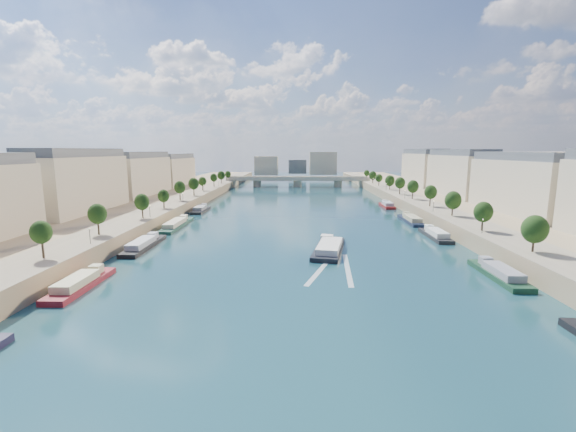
{
  "coord_description": "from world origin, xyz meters",
  "views": [
    {
      "loc": [
        -0.24,
        -63.45,
        28.42
      ],
      "look_at": [
        -3.51,
        73.61,
        5.0
      ],
      "focal_mm": 24.0,
      "sensor_mm": 36.0,
      "label": 1
    }
  ],
  "objects": [
    {
      "name": "quay_left",
      "position": [
        -72.0,
        100.0,
        2.5
      ],
      "size": [
        44.0,
        520.0,
        5.0
      ],
      "primitive_type": "cube",
      "color": "#9E8460",
      "rests_on": "ground"
    },
    {
      "name": "moored_barges_right",
      "position": [
        45.5,
        55.61,
        0.84
      ],
      "size": [
        5.0,
        165.16,
        3.6
      ],
      "color": "black",
      "rests_on": "ground"
    },
    {
      "name": "tour_barge",
      "position": [
        8.9,
        43.39,
        0.9
      ],
      "size": [
        11.82,
        26.09,
        3.6
      ],
      "rotation": [
        0.0,
        0.0,
        -0.19
      ],
      "color": "black",
      "rests_on": "ground"
    },
    {
      "name": "wake",
      "position": [
        8.9,
        26.72,
        0.02
      ],
      "size": [
        12.44,
        26.02,
        0.04
      ],
      "color": "silver",
      "rests_on": "ground"
    },
    {
      "name": "skyline",
      "position": [
        3.19,
        319.52,
        14.66
      ],
      "size": [
        79.0,
        42.0,
        22.0
      ],
      "color": "#BBAC90",
      "rests_on": "ground"
    },
    {
      "name": "buildings_right",
      "position": [
        85.0,
        112.0,
        16.45
      ],
      "size": [
        16.0,
        226.0,
        23.2
      ],
      "color": "#BBAC90",
      "rests_on": "ground"
    },
    {
      "name": "bridge",
      "position": [
        0.0,
        240.73,
        5.08
      ],
      "size": [
        112.0,
        12.0,
        8.15
      ],
      "color": "#C1B79E",
      "rests_on": "ground"
    },
    {
      "name": "moored_barges_left",
      "position": [
        -45.5,
        46.55,
        0.84
      ],
      "size": [
        5.0,
        155.93,
        3.6
      ],
      "color": "#191734",
      "rests_on": "ground"
    },
    {
      "name": "quay_right",
      "position": [
        72.0,
        100.0,
        2.5
      ],
      "size": [
        44.0,
        520.0,
        5.0
      ],
      "primitive_type": "cube",
      "color": "#9E8460",
      "rests_on": "ground"
    },
    {
      "name": "trees_left",
      "position": [
        -55.0,
        102.0,
        10.48
      ],
      "size": [
        4.8,
        268.8,
        8.26
      ],
      "color": "#382B1E",
      "rests_on": "ground"
    },
    {
      "name": "lamps_left",
      "position": [
        -52.5,
        90.0,
        7.78
      ],
      "size": [
        0.36,
        200.36,
        4.28
      ],
      "color": "black",
      "rests_on": "ground"
    },
    {
      "name": "ground",
      "position": [
        0.0,
        100.0,
        0.0
      ],
      "size": [
        700.0,
        700.0,
        0.0
      ],
      "primitive_type": "plane",
      "color": "#0B2433",
      "rests_on": "ground"
    },
    {
      "name": "trees_right",
      "position": [
        55.0,
        110.0,
        10.48
      ],
      "size": [
        4.8,
        268.8,
        8.26
      ],
      "color": "#382B1E",
      "rests_on": "ground"
    },
    {
      "name": "lamps_right",
      "position": [
        52.5,
        105.0,
        7.78
      ],
      "size": [
        0.36,
        200.36,
        4.28
      ],
      "color": "black",
      "rests_on": "ground"
    },
    {
      "name": "pave_left",
      "position": [
        -57.0,
        100.0,
        5.05
      ],
      "size": [
        14.0,
        520.0,
        0.1
      ],
      "primitive_type": "cube",
      "color": "gray",
      "rests_on": "quay_left"
    },
    {
      "name": "pave_right",
      "position": [
        57.0,
        100.0,
        5.05
      ],
      "size": [
        14.0,
        520.0,
        0.1
      ],
      "primitive_type": "cube",
      "color": "gray",
      "rests_on": "quay_right"
    },
    {
      "name": "buildings_left",
      "position": [
        -85.0,
        112.0,
        16.45
      ],
      "size": [
        16.0,
        226.0,
        23.2
      ],
      "color": "#BBAC90",
      "rests_on": "ground"
    }
  ]
}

